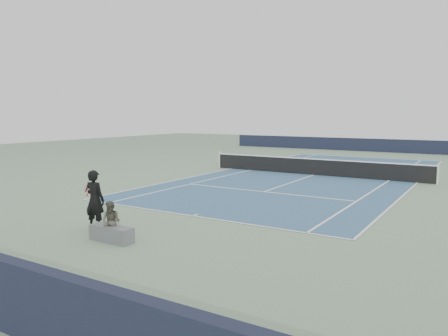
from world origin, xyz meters
The scene contains 7 objects.
ground centered at (0.00, 0.00, 0.00)m, with size 80.00×80.00×0.00m, color slate.
court_surface centered at (0.00, 0.00, 0.01)m, with size 10.97×23.77×0.01m, color #325877.
tennis_net centered at (0.00, 0.00, 0.50)m, with size 12.90×0.10×1.07m.
windscreen_far centered at (0.00, 17.88, 0.60)m, with size 30.00×0.25×1.20m, color black.
tennis_player centered at (-1.49, -14.85, 0.92)m, with size 0.83×0.59×1.83m.
tennis_ball centered at (-1.41, -15.12, 0.04)m, with size 0.07×0.07×0.07m, color #C7E12E.
spectator_bench centered at (-0.18, -15.46, 0.39)m, with size 1.39×0.74×1.14m.
Camera 1 is at (8.58, -23.78, 3.49)m, focal length 35.00 mm.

